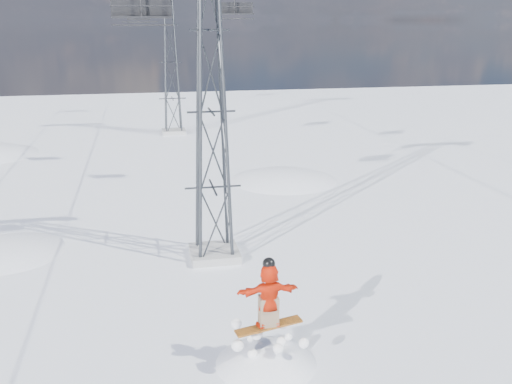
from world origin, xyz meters
TOP-DOWN VIEW (x-y plane):
  - snow_terrain at (-4.77, 21.24)m, footprint 39.00×37.00m
  - lift_tower_near at (0.80, 8.00)m, footprint 5.20×1.80m
  - lift_tower_far at (0.80, 33.00)m, footprint 5.20×1.80m
  - lift_chair_near at (-1.40, 8.40)m, footprint 1.99×0.57m
  - lift_chair_mid at (3.00, 16.19)m, footprint 1.81×0.52m
  - lift_chair_far at (-1.40, 21.57)m, footprint 1.94×0.56m
  - lift_chair_extra at (-1.40, 42.07)m, footprint 2.03×0.58m

SIDE VIEW (x-z plane):
  - snow_terrain at x=-4.77m, z-range -20.59..1.41m
  - lift_tower_near at x=0.80m, z-range -0.24..11.18m
  - lift_tower_far at x=0.80m, z-range -0.24..11.18m
  - lift_chair_extra at x=-1.40m, z-range 7.58..10.09m
  - lift_chair_near at x=-1.40m, z-range 7.63..10.11m
  - lift_chair_far at x=-1.40m, z-range 7.73..10.13m
  - lift_chair_mid at x=3.00m, z-range 7.93..10.17m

